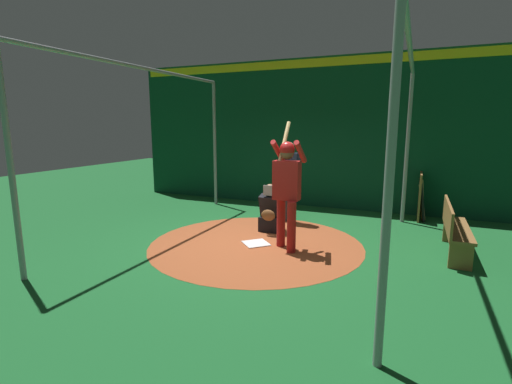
# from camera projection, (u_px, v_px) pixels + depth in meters

# --- Properties ---
(ground_plane) EXTENTS (26.02, 26.02, 0.00)m
(ground_plane) POSITION_uv_depth(u_px,v_px,m) (256.00, 244.00, 6.66)
(ground_plane) COLOR #195B28
(dirt_circle) EXTENTS (3.80, 3.80, 0.01)m
(dirt_circle) POSITION_uv_depth(u_px,v_px,m) (256.00, 244.00, 6.66)
(dirt_circle) COLOR #9E4C28
(dirt_circle) RESTS_ON ground
(home_plate) EXTENTS (0.59, 0.59, 0.01)m
(home_plate) POSITION_uv_depth(u_px,v_px,m) (256.00, 243.00, 6.66)
(home_plate) COLOR white
(home_plate) RESTS_ON dirt_circle
(batter) EXTENTS (0.68, 0.49, 2.17)m
(batter) POSITION_uv_depth(u_px,v_px,m) (287.00, 184.00, 6.20)
(batter) COLOR maroon
(batter) RESTS_ON ground
(catcher) EXTENTS (0.58, 0.40, 0.96)m
(catcher) POSITION_uv_depth(u_px,v_px,m) (270.00, 213.00, 7.40)
(catcher) COLOR black
(catcher) RESTS_ON ground
(umpire) EXTENTS (0.22, 0.49, 1.75)m
(umpire) POSITION_uv_depth(u_px,v_px,m) (289.00, 177.00, 8.02)
(umpire) COLOR #4C4C51
(umpire) RESTS_ON ground
(back_wall) EXTENTS (0.23, 10.02, 3.75)m
(back_wall) POSITION_uv_depth(u_px,v_px,m) (311.00, 133.00, 9.53)
(back_wall) COLOR #0C3D26
(back_wall) RESTS_ON ground
(cage_frame) EXTENTS (5.47, 4.77, 3.21)m
(cage_frame) POSITION_uv_depth(u_px,v_px,m) (256.00, 119.00, 6.26)
(cage_frame) COLOR gray
(cage_frame) RESTS_ON ground
(bat_rack) EXTENTS (1.18, 0.19, 1.05)m
(bat_rack) POSITION_uv_depth(u_px,v_px,m) (421.00, 196.00, 8.51)
(bat_rack) COLOR olive
(bat_rack) RESTS_ON ground
(bench) EXTENTS (1.64, 0.36, 0.85)m
(bench) POSITION_uv_depth(u_px,v_px,m) (454.00, 228.00, 6.08)
(bench) COLOR olive
(bench) RESTS_ON ground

